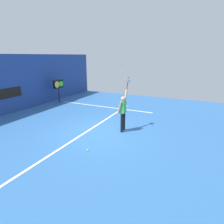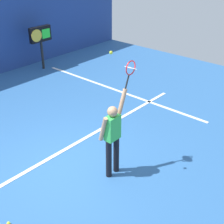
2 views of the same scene
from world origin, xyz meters
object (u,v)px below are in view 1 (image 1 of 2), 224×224
object	(u,v)px
tennis_ball	(123,72)
spare_ball	(88,150)
tennis_player	(123,111)
scoreboard_clock	(58,85)
tennis_racket	(128,81)

from	to	relation	value
tennis_ball	spare_ball	world-z (taller)	tennis_ball
spare_ball	tennis_player	bearing A→B (deg)	-10.52
scoreboard_clock	spare_ball	world-z (taller)	scoreboard_clock
tennis_racket	spare_ball	distance (m)	3.78
tennis_player	spare_ball	distance (m)	2.64
tennis_ball	tennis_racket	bearing A→B (deg)	-4.27
tennis_ball	scoreboard_clock	size ratio (longest dim) A/B	0.04
tennis_ball	spare_ball	bearing A→B (deg)	170.31
tennis_player	scoreboard_clock	distance (m)	7.38
tennis_racket	scoreboard_clock	bearing A→B (deg)	67.85
spare_ball	tennis_racket	bearing A→B (deg)	-8.69
tennis_racket	tennis_ball	world-z (taller)	tennis_ball
scoreboard_clock	tennis_racket	bearing A→B (deg)	-112.15
tennis_player	tennis_racket	bearing A→B (deg)	-0.44
scoreboard_clock	spare_ball	bearing A→B (deg)	-132.51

